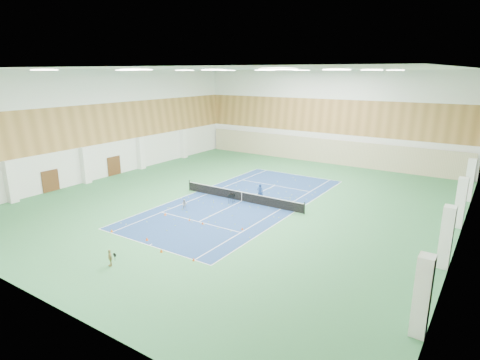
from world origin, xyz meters
name	(u,v)px	position (x,y,z in m)	size (l,w,h in m)	color
ground	(242,201)	(0.00, 0.00, 0.00)	(40.00, 40.00, 0.00)	#307242
room_shell	(242,138)	(0.00, 0.00, 6.00)	(36.00, 40.00, 12.00)	white
wood_cladding	(242,116)	(0.00, 0.00, 8.00)	(36.00, 40.00, 8.00)	#A7793E
ceiling_light_grid	(242,70)	(0.00, 0.00, 11.92)	(21.40, 25.40, 0.06)	white
court_surface	(242,201)	(0.00, 0.00, 0.01)	(10.97, 23.77, 0.01)	navy
tennis_balls_scatter	(242,201)	(0.00, 0.00, 0.05)	(10.57, 22.77, 0.07)	#B2D524
tennis_net	(242,196)	(0.00, 0.00, 0.55)	(12.80, 0.10, 1.10)	black
back_curtain	(323,151)	(0.00, 19.75, 1.60)	(35.40, 0.16, 3.20)	#C6B793
door_left_a	(50,181)	(-17.92, -8.00, 1.10)	(0.08, 1.80, 2.20)	#593319
door_left_b	(114,166)	(-17.92, 0.00, 1.10)	(0.08, 1.80, 2.20)	#593319
coach	(260,192)	(1.25, 1.25, 0.80)	(0.59, 0.38, 1.61)	navy
child_court	(185,205)	(-2.88, -4.78, 0.49)	(0.47, 0.37, 0.98)	#93939B
child_apron	(110,258)	(0.22, -15.39, 0.55)	(0.65, 0.27, 1.11)	tan
ball_cart	(232,198)	(-0.52, -0.94, 0.43)	(0.50, 0.50, 0.86)	black
cone_svc_a	(165,214)	(-3.34, -6.77, 0.12)	(0.23, 0.23, 0.25)	#FB5C0D
cone_svc_b	(189,220)	(-0.78, -6.61, 0.09)	(0.17, 0.17, 0.19)	#EF560C
cone_svc_c	(203,223)	(0.62, -6.63, 0.10)	(0.18, 0.18, 0.20)	#FF5F0D
cone_svc_d	(242,229)	(3.89, -5.86, 0.10)	(0.18, 0.18, 0.20)	#DF560B
cone_base_a	(112,231)	(-4.14, -11.73, 0.12)	(0.22, 0.22, 0.25)	orange
cone_base_b	(147,239)	(-0.75, -11.36, 0.12)	(0.23, 0.23, 0.25)	#EF480C
cone_base_c	(161,251)	(1.49, -12.19, 0.12)	(0.21, 0.21, 0.23)	#EE5E0C
cone_base_d	(193,259)	(4.12, -11.97, 0.10)	(0.18, 0.18, 0.20)	#E54F0C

